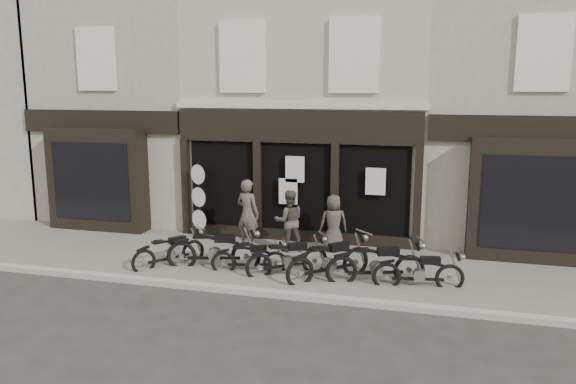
% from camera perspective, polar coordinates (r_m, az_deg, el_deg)
% --- Properties ---
extents(ground_plane, '(90.00, 90.00, 0.00)m').
position_cam_1_polar(ground_plane, '(13.93, -2.21, -8.53)').
color(ground_plane, '#2D2B28').
rests_on(ground_plane, ground).
extents(pavement, '(30.00, 4.20, 0.12)m').
position_cam_1_polar(pavement, '(14.73, -1.17, -7.20)').
color(pavement, '#656059').
rests_on(pavement, ground_plane).
extents(kerb, '(30.00, 0.25, 0.13)m').
position_cam_1_polar(kerb, '(12.79, -3.90, -10.03)').
color(kerb, gray).
rests_on(kerb, ground_plane).
extents(central_building, '(7.30, 6.22, 8.34)m').
position_cam_1_polar(central_building, '(18.92, 3.12, 9.16)').
color(central_building, '#A59C8E').
rests_on(central_building, ground).
extents(neighbour_left, '(5.60, 6.73, 8.34)m').
position_cam_1_polar(neighbour_left, '(21.12, -14.23, 8.91)').
color(neighbour_left, '#9F9887').
rests_on(neighbour_left, ground).
extents(neighbour_right, '(5.60, 6.73, 8.34)m').
position_cam_1_polar(neighbour_right, '(18.61, 22.78, 8.20)').
color(neighbour_right, '#9F9887').
rests_on(neighbour_right, ground).
extents(motorcycle_0, '(1.40, 1.74, 0.97)m').
position_cam_1_polar(motorcycle_0, '(14.67, -11.91, -6.18)').
color(motorcycle_0, black).
rests_on(motorcycle_0, ground).
extents(motorcycle_1, '(2.33, 0.93, 1.14)m').
position_cam_1_polar(motorcycle_1, '(14.31, -7.43, -6.19)').
color(motorcycle_1, black).
rests_on(motorcycle_1, ground).
extents(motorcycle_2, '(1.84, 0.77, 0.90)m').
position_cam_1_polar(motorcycle_2, '(13.93, -3.85, -6.99)').
color(motorcycle_2, black).
rests_on(motorcycle_2, ground).
extents(motorcycle_3, '(1.85, 1.43, 1.02)m').
position_cam_1_polar(motorcycle_3, '(13.74, 0.04, -7.02)').
color(motorcycle_3, black).
rests_on(motorcycle_3, ground).
extents(motorcycle_4, '(1.83, 1.84, 1.12)m').
position_cam_1_polar(motorcycle_4, '(13.43, 4.25, -7.30)').
color(motorcycle_4, black).
rests_on(motorcycle_4, ground).
extents(motorcycle_5, '(2.25, 1.05, 1.12)m').
position_cam_1_polar(motorcycle_5, '(13.31, 9.01, -7.58)').
color(motorcycle_5, black).
rests_on(motorcycle_5, ground).
extents(motorcycle_6, '(2.05, 0.67, 0.99)m').
position_cam_1_polar(motorcycle_6, '(13.17, 13.21, -8.16)').
color(motorcycle_6, black).
rests_on(motorcycle_6, ground).
extents(man_left, '(0.82, 0.66, 1.94)m').
position_cam_1_polar(man_left, '(15.70, -4.11, -2.19)').
color(man_left, '#4D453F').
rests_on(man_left, pavement).
extents(man_centre, '(1.01, 0.91, 1.69)m').
position_cam_1_polar(man_centre, '(15.36, 0.10, -2.92)').
color(man_centre, '#443F37').
rests_on(man_centre, pavement).
extents(man_right, '(0.90, 0.75, 1.57)m').
position_cam_1_polar(man_right, '(15.40, 4.64, -3.16)').
color(man_right, '#3C3632').
rests_on(man_right, pavement).
extents(advert_sign_post, '(0.55, 0.38, 2.40)m').
position_cam_1_polar(advert_sign_post, '(16.84, -9.02, -1.13)').
color(advert_sign_post, black).
rests_on(advert_sign_post, ground).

